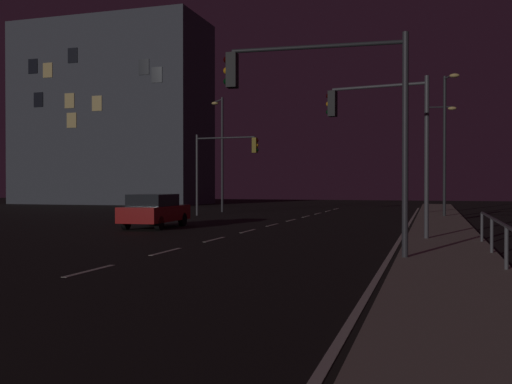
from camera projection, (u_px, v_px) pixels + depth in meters
The scene contains 12 objects.
ground_plane at pixel (219, 238), 21.51m from camera, with size 112.00×112.00×0.00m, color black.
sidewalk_right at pixel (445, 243), 19.16m from camera, with size 2.60×77.00×0.14m, color #9E937F.
lane_markings_center at pixel (248, 231), 24.85m from camera, with size 0.14×50.00×0.01m.
lane_edge_line at pixel (404, 232), 24.39m from camera, with size 0.14×53.00×0.01m.
car at pixel (155, 210), 26.78m from camera, with size 2.05×4.49×1.57m.
traffic_light_far_right at pixel (382, 126), 20.71m from camera, with size 3.71×0.75×5.66m.
traffic_light_mid_left at pixel (224, 158), 36.89m from camera, with size 4.31×0.40×5.26m.
traffic_light_overhead_east at pixel (325, 100), 15.27m from camera, with size 4.95×0.55×5.79m.
street_lamp_median at pixel (446, 133), 34.24m from camera, with size 0.87×1.67×8.37m.
street_lamp_far_end at pixel (221, 145), 42.64m from camera, with size 1.35×1.37×8.45m.
street_lamp_mid_block at pixel (431, 148), 38.76m from camera, with size 2.04×0.49×7.23m.
building_distant at pixel (112, 114), 61.15m from camera, with size 20.17×8.39×19.04m.
Camera 1 is at (7.60, -2.64, 2.00)m, focal length 40.47 mm.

